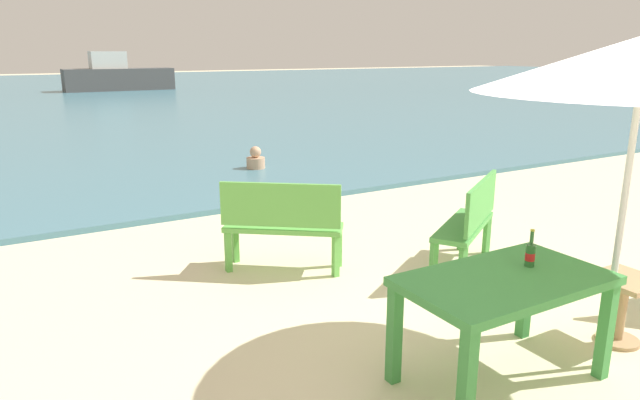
{
  "coord_description": "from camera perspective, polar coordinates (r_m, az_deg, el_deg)",
  "views": [
    {
      "loc": [
        -3.29,
        -2.27,
        2.2
      ],
      "look_at": [
        -0.24,
        3.0,
        0.6
      ],
      "focal_mm": 32.06,
      "sensor_mm": 36.0,
      "label": 1
    }
  ],
  "objects": [
    {
      "name": "swimmer_person",
      "position": [
        10.64,
        -6.44,
        4.01
      ],
      "size": [
        0.34,
        0.34,
        0.41
      ],
      "color": "tan",
      "rests_on": "sea_water"
    },
    {
      "name": "picnic_table_green",
      "position": [
        4.03,
        17.92,
        -8.71
      ],
      "size": [
        1.4,
        0.8,
        0.76
      ],
      "color": "#3D8C42",
      "rests_on": "ground_plane"
    },
    {
      "name": "side_table_wood",
      "position": [
        5.0,
        28.01,
        -8.81
      ],
      "size": [
        0.44,
        0.44,
        0.54
      ],
      "color": "tan",
      "rests_on": "ground_plane"
    },
    {
      "name": "sea_water",
      "position": [
        32.51,
        -24.56,
        9.63
      ],
      "size": [
        120.0,
        50.0,
        0.08
      ],
      "primitive_type": "cube",
      "color": "teal",
      "rests_on": "ground_plane"
    },
    {
      "name": "bench_green_left",
      "position": [
        6.01,
        14.82,
        -1.8
      ],
      "size": [
        1.21,
        0.95,
        0.95
      ],
      "color": "#4C9E47",
      "rests_on": "ground_plane"
    },
    {
      "name": "ground_plane",
      "position": [
        4.57,
        22.82,
        -15.38
      ],
      "size": [
        120.0,
        120.0,
        0.0
      ],
      "primitive_type": "plane",
      "color": "beige"
    },
    {
      "name": "bench_green_right",
      "position": [
        5.75,
        -3.8,
        -2.09
      ],
      "size": [
        1.18,
        1.01,
        0.95
      ],
      "color": "#60B24C",
      "rests_on": "ground_plane"
    },
    {
      "name": "beer_bottle_amber",
      "position": [
        4.19,
        20.26,
        -5.01
      ],
      "size": [
        0.07,
        0.07,
        0.26
      ],
      "color": "#2D662D",
      "rests_on": "picnic_table_green"
    },
    {
      "name": "boat_barge",
      "position": [
        33.45,
        -19.56,
        11.55
      ],
      "size": [
        5.65,
        1.54,
        2.06
      ],
      "color": "#4C4C4C",
      "rests_on": "sea_water"
    }
  ]
}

